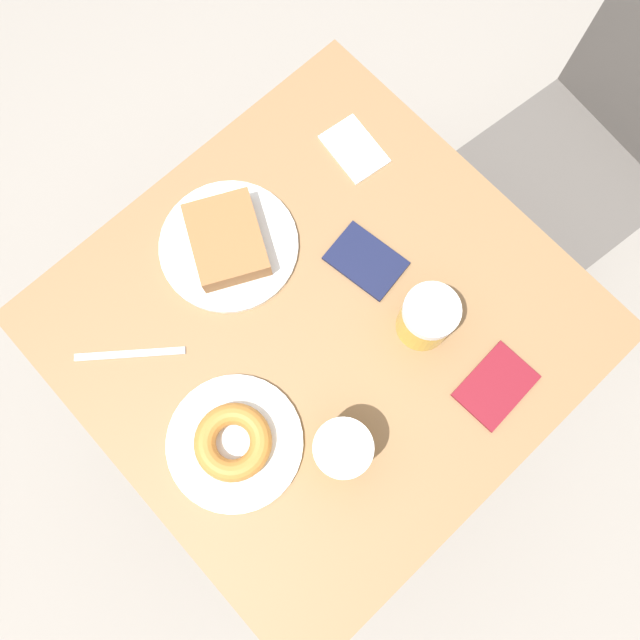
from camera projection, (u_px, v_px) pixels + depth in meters
name	position (u px, v px, depth m)	size (l,w,h in m)	color
ground_plane	(320.00, 386.00, 1.80)	(8.00, 8.00, 0.00)	gray
table	(320.00, 333.00, 1.13)	(0.78, 0.80, 0.77)	olive
chair	(602.00, 143.00, 1.40)	(0.44, 0.44, 0.87)	#514C47
plate_with_cake	(228.00, 242.00, 1.07)	(0.24, 0.24, 0.05)	white
plate_with_donut	(234.00, 442.00, 0.99)	(0.22, 0.22, 0.05)	white
beer_mug_left	(342.00, 449.00, 0.95)	(0.09, 0.09, 0.11)	gold
beer_mug_center	(427.00, 318.00, 1.00)	(0.09, 0.09, 0.11)	gold
napkin_folded	(354.00, 149.00, 1.13)	(0.13, 0.09, 0.00)	white
fork	(130.00, 354.00, 1.04)	(0.13, 0.15, 0.00)	silver
passport_near_edge	(496.00, 386.00, 1.02)	(0.09, 0.13, 0.01)	maroon
passport_far_edge	(366.00, 261.00, 1.08)	(0.14, 0.11, 0.01)	#141938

